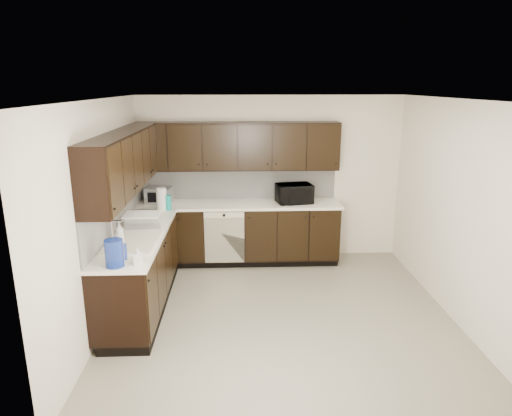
{
  "coord_description": "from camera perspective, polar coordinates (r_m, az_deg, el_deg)",
  "views": [
    {
      "loc": [
        -0.48,
        -4.89,
        2.66
      ],
      "look_at": [
        -0.27,
        0.6,
        1.16
      ],
      "focal_mm": 32.0,
      "sensor_mm": 36.0,
      "label": 1
    }
  ],
  "objects": [
    {
      "name": "paper_towel_roll",
      "position": [
        6.52,
        -11.72,
        1.09
      ],
      "size": [
        0.17,
        0.17,
        0.31
      ],
      "primitive_type": "cylinder",
      "rotation": [
        0.0,
        0.0,
        0.24
      ],
      "color": "silver",
      "rests_on": "countertop"
    },
    {
      "name": "floor",
      "position": [
        5.58,
        3.11,
        -13.18
      ],
      "size": [
        4.0,
        4.0,
        0.0
      ],
      "primitive_type": "plane",
      "color": "gray",
      "rests_on": "ground"
    },
    {
      "name": "dishwasher",
      "position": [
        6.64,
        -3.97,
        -3.29
      ],
      "size": [
        0.58,
        0.04,
        0.78
      ],
      "color": "beige",
      "rests_on": "lower_cabinets"
    },
    {
      "name": "storage_bin",
      "position": [
        5.8,
        -13.97,
        -1.57
      ],
      "size": [
        0.47,
        0.38,
        0.17
      ],
      "primitive_type": "cube",
      "rotation": [
        0.0,
        0.0,
        0.18
      ],
      "color": "silver",
      "rests_on": "countertop"
    },
    {
      "name": "soap_bottle_a",
      "position": [
        4.64,
        -14.53,
        -5.84
      ],
      "size": [
        0.08,
        0.08,
        0.17
      ],
      "primitive_type": "imported",
      "rotation": [
        0.0,
        0.0,
        -0.04
      ],
      "color": "gray",
      "rests_on": "countertop"
    },
    {
      "name": "blue_pitcher",
      "position": [
        4.64,
        -17.3,
        -5.42
      ],
      "size": [
        0.24,
        0.24,
        0.27
      ],
      "primitive_type": "cylinder",
      "rotation": [
        0.0,
        0.0,
        0.42
      ],
      "color": "#102C9A",
      "rests_on": "countertop"
    },
    {
      "name": "microwave",
      "position": [
        6.79,
        4.78,
        1.81
      ],
      "size": [
        0.57,
        0.44,
        0.28
      ],
      "primitive_type": "imported",
      "rotation": [
        0.0,
        0.0,
        0.19
      ],
      "color": "black",
      "rests_on": "countertop"
    },
    {
      "name": "backsplash",
      "position": [
        6.42,
        -8.73,
        1.79
      ],
      "size": [
        3.0,
        2.8,
        0.48
      ],
      "color": "#B7B7B3",
      "rests_on": "countertop"
    },
    {
      "name": "wall_left",
      "position": [
        5.31,
        -18.73,
        -0.95
      ],
      "size": [
        0.02,
        4.0,
        2.5
      ],
      "primitive_type": "cube",
      "color": "silver",
      "rests_on": "floor"
    },
    {
      "name": "lower_cabinets",
      "position": [
        6.42,
        -6.77,
        -5.29
      ],
      "size": [
        3.0,
        2.8,
        0.9
      ],
      "color": "black",
      "rests_on": "floor"
    },
    {
      "name": "soap_bottle_b",
      "position": [
        5.29,
        -16.67,
        -2.98
      ],
      "size": [
        0.11,
        0.11,
        0.24
      ],
      "primitive_type": "imported",
      "rotation": [
        0.0,
        0.0,
        0.23
      ],
      "color": "gray",
      "rests_on": "countertop"
    },
    {
      "name": "ceiling",
      "position": [
        4.91,
        3.53,
        13.4
      ],
      "size": [
        4.0,
        4.0,
        0.0
      ],
      "primitive_type": "plane",
      "rotation": [
        3.14,
        0.0,
        0.0
      ],
      "color": "white",
      "rests_on": "wall_back"
    },
    {
      "name": "wall_right",
      "position": [
        5.66,
        23.9,
        -0.47
      ],
      "size": [
        0.02,
        4.0,
        2.5
      ],
      "primitive_type": "cube",
      "color": "silver",
      "rests_on": "floor"
    },
    {
      "name": "wall_front",
      "position": [
        3.25,
        6.69,
        -10.55
      ],
      "size": [
        4.0,
        0.02,
        2.5
      ],
      "primitive_type": "cube",
      "color": "silver",
      "rests_on": "floor"
    },
    {
      "name": "toaster_oven",
      "position": [
        6.94,
        -12.01,
        1.58
      ],
      "size": [
        0.41,
        0.34,
        0.23
      ],
      "primitive_type": "cube",
      "rotation": [
        0.0,
        0.0,
        -0.23
      ],
      "color": "#BABABC",
      "rests_on": "countertop"
    },
    {
      "name": "upper_cabinets",
      "position": [
        6.18,
        -8.0,
        6.87
      ],
      "size": [
        3.0,
        2.8,
        0.7
      ],
      "color": "black",
      "rests_on": "wall_back"
    },
    {
      "name": "countertop",
      "position": [
        6.26,
        -6.94,
        -0.95
      ],
      "size": [
        3.03,
        2.83,
        0.04
      ],
      "color": "white",
      "rests_on": "lower_cabinets"
    },
    {
      "name": "wall_back",
      "position": [
        7.05,
        1.77,
        3.74
      ],
      "size": [
        4.0,
        0.02,
        2.5
      ],
      "primitive_type": "cube",
      "color": "silver",
      "rests_on": "floor"
    },
    {
      "name": "teal_tumbler",
      "position": [
        6.52,
        -10.94,
        0.65
      ],
      "size": [
        0.12,
        0.12,
        0.21
      ],
      "primitive_type": "cylinder",
      "rotation": [
        0.0,
        0.0,
        -0.38
      ],
      "color": "#0C8C87",
      "rests_on": "countertop"
    },
    {
      "name": "sink",
      "position": [
        5.32,
        -15.13,
        -4.78
      ],
      "size": [
        0.54,
        0.82,
        0.42
      ],
      "color": "beige",
      "rests_on": "countertop"
    }
  ]
}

